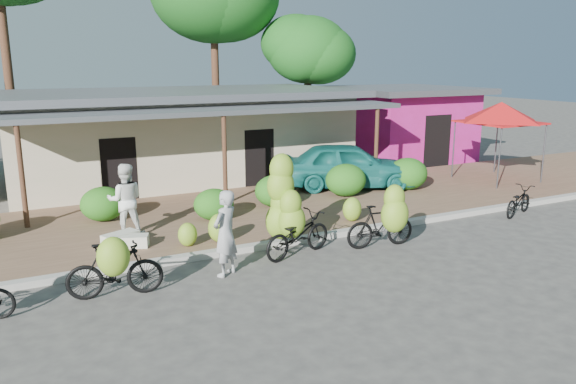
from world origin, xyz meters
name	(u,v)px	position (x,y,z in m)	size (l,w,h in m)	color
ground	(327,272)	(0.00, 0.00, 0.00)	(100.00, 100.00, 0.00)	#413F3C
sidewalk	(239,214)	(0.00, 5.00, 0.06)	(60.00, 6.00, 0.12)	#815E45
curb	(285,242)	(0.00, 2.00, 0.07)	(60.00, 0.25, 0.15)	#A8A399
shop_main	(179,134)	(0.00, 10.93, 1.72)	(13.00, 8.50, 3.35)	beige
shop_pink	(401,122)	(10.50, 10.99, 1.67)	(6.00, 6.00, 3.25)	#C31E87
tree_near_right	(303,48)	(7.31, 14.61, 5.03)	(4.19, 3.99, 6.59)	#533621
hedge_1	(103,204)	(-3.68, 5.84, 0.59)	(1.21, 1.09, 0.95)	#266016
hedge_2	(214,204)	(-0.93, 4.56, 0.56)	(1.12, 1.01, 0.87)	#266016
hedge_3	(275,191)	(1.21, 5.13, 0.60)	(1.22, 1.10, 0.95)	#266016
hedge_4	(346,180)	(3.85, 5.29, 0.65)	(1.35, 1.22, 1.05)	#266016
hedge_5	(408,174)	(6.25, 5.14, 0.66)	(1.39, 1.25, 1.08)	#266016
red_canopy	(501,112)	(10.18, 4.92, 2.61)	(3.50, 3.50, 2.86)	#59595E
bike_left	(115,268)	(-4.30, 0.60, 0.63)	(1.86, 1.29, 1.39)	black
bike_center	(290,217)	(-0.16, 1.42, 0.88)	(2.05, 1.41, 2.34)	black
bike_right	(385,221)	(1.96, 0.63, 0.72)	(1.82, 1.29, 1.68)	black
bike_far_right	(518,201)	(7.30, 1.36, 0.43)	(1.72, 1.10, 0.85)	black
loose_banana_a	(188,235)	(-2.26, 2.66, 0.41)	(0.46, 0.39, 0.57)	#8EAF2B
loose_banana_b	(220,228)	(-1.47, 2.61, 0.48)	(0.58, 0.49, 0.72)	#8EAF2B
loose_banana_c	(352,209)	(2.40, 2.70, 0.45)	(0.53, 0.45, 0.67)	#8EAF2B
sack_near	(121,239)	(-3.67, 3.48, 0.27)	(0.85, 0.40, 0.30)	beige
sack_far	(132,241)	(-3.46, 3.21, 0.26)	(0.75, 0.38, 0.28)	beige
vendor	(225,233)	(-2.00, 0.81, 0.92)	(0.67, 0.44, 1.84)	#999999
bystander	(125,200)	(-3.37, 4.20, 1.04)	(0.89, 0.69, 1.83)	white
teal_van	(348,165)	(4.57, 6.27, 0.91)	(1.87, 4.65, 1.58)	#176762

